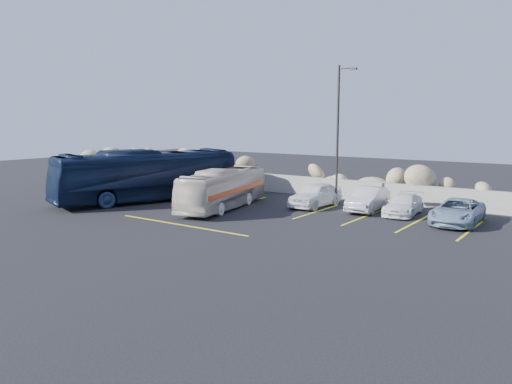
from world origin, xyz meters
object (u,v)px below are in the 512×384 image
Objects in this scene: car_b at (368,199)px; car_d at (457,212)px; car_c at (404,205)px; vintage_bus at (224,189)px; lamppost at (338,131)px; tour_coach at (147,175)px; car_a at (315,195)px.

car_b is 4.93m from car_d.
car_d is (2.89, -0.79, 0.07)m from car_c.
vintage_bus is at bearing -155.26° from car_b.
car_b is at bearing 16.37° from vintage_bus.
vintage_bus is at bearing -136.40° from lamppost.
vintage_bus is 0.71× the size of tour_coach.
car_b is (6.98, 3.93, -0.47)m from vintage_bus.
lamppost is 3.86m from car_a.
car_d is (17.24, 3.95, -0.98)m from tour_coach.
car_b is at bearing 10.71° from car_a.
tour_coach is at bearing -152.30° from lamppost.
car_a is (3.97, 3.46, -0.42)m from vintage_bus.
lamppost is 7.34m from vintage_bus.
car_a is at bearing 28.09° from vintage_bus.
car_b reaches higher than car_d.
tour_coach is (-10.18, -5.34, -2.72)m from lamppost.
car_c is at bearing 10.85° from vintage_bus.
lamppost is 5.65m from car_c.
car_c is at bearing 162.61° from car_d.
car_b is at bearing 169.03° from car_d.
vintage_bus reaches higher than car_b.
car_b is at bearing -16.29° from lamppost.
tour_coach is at bearing -169.26° from car_d.
tour_coach is 2.63× the size of car_d.
car_b is (3.01, 0.46, -0.05)m from car_a.
car_a is (-0.82, -1.10, -3.61)m from lamppost.
car_b is 1.98m from car_c.
vintage_bus is 5.28m from car_a.
vintage_bus reaches higher than car_c.
lamppost reaches higher than car_c.
lamppost is 2.18× the size of car_c.
vintage_bus is 2.17× the size of car_c.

